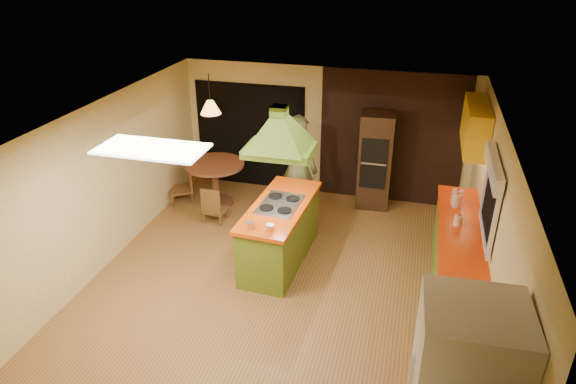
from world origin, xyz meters
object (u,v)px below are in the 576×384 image
(wall_oven, at_px, (375,160))
(dining_table, at_px, (215,175))
(canister_large, at_px, (457,197))
(man, at_px, (298,169))
(kitchen_island, at_px, (280,232))

(wall_oven, relative_size, dining_table, 1.62)
(canister_large, bearing_deg, wall_oven, 133.37)
(man, bearing_deg, kitchen_island, 101.35)
(kitchen_island, bearing_deg, man, 95.48)
(wall_oven, height_order, canister_large, wall_oven)
(man, distance_m, canister_large, 2.67)
(man, height_order, canister_large, man)
(kitchen_island, xyz_separation_m, man, (-0.05, 1.33, 0.49))
(wall_oven, bearing_deg, man, -145.84)
(wall_oven, height_order, dining_table, wall_oven)
(dining_table, bearing_deg, canister_large, -9.93)
(wall_oven, xyz_separation_m, canister_large, (1.39, -1.47, 0.14))
(wall_oven, relative_size, canister_large, 7.60)
(wall_oven, bearing_deg, kitchen_island, -120.86)
(kitchen_island, relative_size, wall_oven, 1.11)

